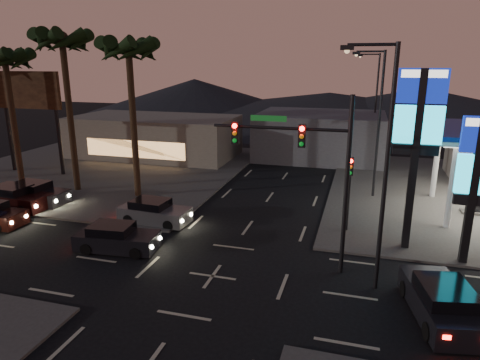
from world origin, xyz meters
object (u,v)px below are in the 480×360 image
(car_lane_b_mid, at_px, (35,194))
(car_lane_b_front, at_px, (154,212))
(traffic_signal_mast, at_px, (307,158))
(suv_station, at_px, (442,302))
(car_lane_b_rear, at_px, (15,198))
(pylon_sign_tall, at_px, (418,125))
(pylon_sign_short, at_px, (476,169))
(car_lane_a_front, at_px, (116,238))

(car_lane_b_mid, bearing_deg, car_lane_b_front, -5.56)
(traffic_signal_mast, distance_m, suv_station, 7.63)
(car_lane_b_front, bearing_deg, car_lane_b_rear, -178.42)
(pylon_sign_tall, relative_size, traffic_signal_mast, 1.12)
(pylon_sign_tall, bearing_deg, traffic_signal_mast, -143.48)
(car_lane_b_front, bearing_deg, pylon_sign_tall, 0.91)
(pylon_sign_tall, xyz_separation_m, car_lane_b_rear, (-23.91, -0.49, -5.68))
(car_lane_b_rear, distance_m, suv_station, 25.34)
(pylon_sign_tall, distance_m, pylon_sign_short, 3.20)
(pylon_sign_tall, height_order, car_lane_a_front, pylon_sign_tall)
(suv_station, bearing_deg, car_lane_a_front, 172.51)
(car_lane_b_front, bearing_deg, traffic_signal_mast, -19.43)
(car_lane_a_front, xyz_separation_m, car_lane_b_front, (0.06, 4.01, 0.01))
(pylon_sign_short, height_order, suv_station, pylon_sign_short)
(car_lane_a_front, distance_m, car_lane_b_rear, 10.47)
(car_lane_a_front, xyz_separation_m, suv_station, (14.91, -1.96, 0.06))
(pylon_sign_tall, height_order, suv_station, pylon_sign_tall)
(car_lane_a_front, distance_m, car_lane_b_mid, 10.50)
(car_lane_b_rear, relative_size, suv_station, 1.01)
(car_lane_b_front, xyz_separation_m, car_lane_b_mid, (-9.34, 0.91, 0.04))
(suv_station, bearing_deg, pylon_sign_tall, 97.22)
(traffic_signal_mast, xyz_separation_m, car_lane_b_mid, (-18.66, 4.20, -4.54))
(pylon_sign_short, xyz_separation_m, car_lane_b_rear, (-26.41, 0.51, -3.95))
(suv_station, bearing_deg, car_lane_b_mid, 164.12)
(car_lane_b_front, xyz_separation_m, suv_station, (14.85, -5.97, 0.05))
(traffic_signal_mast, distance_m, car_lane_b_front, 10.89)
(pylon_sign_short, relative_size, car_lane_b_front, 1.59)
(pylon_sign_short, xyz_separation_m, car_lane_b_front, (-16.56, 0.78, -4.01))
(car_lane_b_mid, xyz_separation_m, suv_station, (24.19, -6.88, 0.01))
(pylon_sign_short, relative_size, car_lane_b_rear, 1.46)
(car_lane_b_front, height_order, car_lane_b_rear, car_lane_b_rear)
(pylon_sign_short, distance_m, traffic_signal_mast, 7.69)
(pylon_sign_tall, distance_m, car_lane_b_front, 15.19)
(pylon_sign_short, bearing_deg, car_lane_b_mid, 176.28)
(car_lane_b_mid, bearing_deg, car_lane_b_rear, -113.26)
(pylon_sign_tall, bearing_deg, car_lane_b_front, -179.09)
(pylon_sign_short, height_order, car_lane_b_rear, pylon_sign_short)
(pylon_sign_short, height_order, car_lane_b_front, pylon_sign_short)
(car_lane_a_front, distance_m, car_lane_b_front, 4.01)
(pylon_sign_short, relative_size, suv_station, 1.47)
(traffic_signal_mast, relative_size, car_lane_b_rear, 1.66)
(traffic_signal_mast, xyz_separation_m, car_lane_b_front, (-9.32, 3.29, -4.58))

